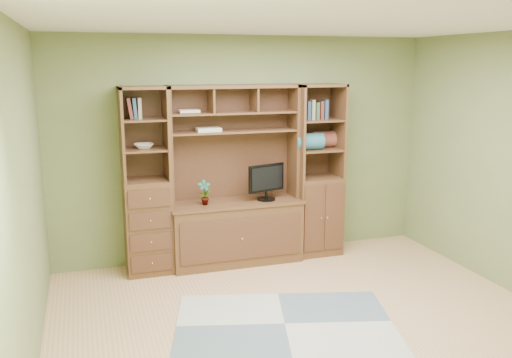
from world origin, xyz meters
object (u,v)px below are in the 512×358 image
object	(u,v)px
left_tower	(146,182)
monitor	(266,176)
center_hutch	(236,176)
right_tower	(317,170)

from	to	relation	value
left_tower	monitor	bearing A→B (deg)	-3.16
center_hutch	right_tower	bearing A→B (deg)	2.23
monitor	left_tower	bearing A→B (deg)	160.55
left_tower	monitor	xyz separation A→B (m)	(1.36, -0.07, -0.01)
center_hutch	left_tower	world-z (taller)	same
right_tower	center_hutch	bearing A→B (deg)	-177.77
center_hutch	left_tower	bearing A→B (deg)	177.71
right_tower	monitor	bearing A→B (deg)	-173.60
right_tower	left_tower	bearing A→B (deg)	180.00
left_tower	center_hutch	bearing A→B (deg)	-2.29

